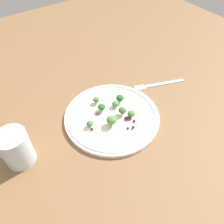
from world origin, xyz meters
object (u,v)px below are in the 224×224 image
(fork, at_px, (156,84))
(water_glass, at_px, (16,148))
(broccoli_floret_0, at_px, (120,98))
(plate, at_px, (112,116))
(broccoli_floret_2, at_px, (116,104))
(broccoli_floret_1, at_px, (131,114))

(fork, xyz_separation_m, water_glass, (0.02, -0.50, 0.05))
(broccoli_floret_0, height_order, water_glass, water_glass)
(plate, distance_m, fork, 0.22)
(broccoli_floret_2, relative_size, fork, 0.12)
(broccoli_floret_1, height_order, water_glass, water_glass)
(broccoli_floret_1, distance_m, broccoli_floret_2, 0.06)
(broccoli_floret_2, bearing_deg, fork, 94.48)
(broccoli_floret_0, height_order, fork, broccoli_floret_0)
(plate, relative_size, water_glass, 2.89)
(plate, distance_m, broccoli_floret_1, 0.06)
(broccoli_floret_1, height_order, broccoli_floret_2, broccoli_floret_1)
(plate, height_order, broccoli_floret_0, broccoli_floret_0)
(plate, bearing_deg, broccoli_floret_1, 46.75)
(broccoli_floret_0, xyz_separation_m, water_glass, (0.01, -0.33, 0.02))
(plate, height_order, broccoli_floret_1, broccoli_floret_1)
(broccoli_floret_1, distance_m, fork, 0.20)
(plate, bearing_deg, broccoli_floret_2, 127.19)
(broccoli_floret_1, bearing_deg, plate, -133.25)
(plate, height_order, water_glass, water_glass)
(fork, distance_m, water_glass, 0.50)
(broccoli_floret_0, bearing_deg, plate, -58.93)
(broccoli_floret_2, distance_m, fork, 0.19)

